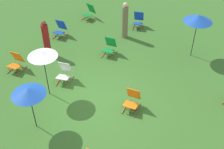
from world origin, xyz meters
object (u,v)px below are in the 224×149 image
deckchair_1 (60,29)px  deckchair_3 (89,12)px  deckchair_2 (16,62)px  umbrella_1 (42,54)px  deckchair_0 (138,20)px  person_1 (125,21)px  person_0 (46,39)px  deckchair_5 (64,73)px  umbrella_2 (198,18)px  deckchair_6 (132,100)px  umbrella_0 (28,92)px  deckchair_9 (110,47)px

deckchair_1 → deckchair_3: same height
deckchair_2 → umbrella_1: 2.63m
deckchair_0 → person_1: person_1 is taller
umbrella_1 → person_0: (-1.77, 2.02, -1.03)m
deckchair_5 → umbrella_1: 1.73m
deckchair_5 → umbrella_2: size_ratio=0.43×
deckchair_0 → deckchair_1: size_ratio=1.04×
deckchair_2 → umbrella_2: umbrella_2 is taller
deckchair_3 → deckchair_1: bearing=-84.0°
umbrella_2 → person_0: (-5.56, -3.18, -1.05)m
umbrella_2 → umbrella_1: bearing=-126.1°
deckchair_2 → deckchair_6: size_ratio=1.00×
deckchair_6 → umbrella_0: umbrella_0 is taller
deckchair_6 → deckchair_0: bearing=106.4°
umbrella_1 → person_1: bearing=84.8°
umbrella_1 → deckchair_9: bearing=80.2°
deckchair_0 → person_1: (-0.13, -1.21, 0.49)m
umbrella_2 → deckchair_3: bearing=174.3°
deckchair_3 → deckchair_5: same height
deckchair_1 → person_1: 3.19m
deckchair_9 → umbrella_0: umbrella_0 is taller
deckchair_0 → umbrella_1: 6.49m
person_1 → deckchair_9: bearing=9.2°
deckchair_1 → umbrella_2: size_ratio=0.42×
deckchair_5 → deckchair_6: 3.01m
deckchair_5 → umbrella_2: bearing=33.8°
deckchair_9 → person_1: bearing=86.2°
deckchair_2 → deckchair_5: same height
deckchair_6 → umbrella_1: bearing=-171.1°
deckchair_1 → person_0: 1.66m
deckchair_1 → deckchair_5: size_ratio=0.97×
deckchair_1 → umbrella_0: umbrella_0 is taller
deckchair_3 → deckchair_9: 3.56m
deckchair_1 → person_0: (0.51, -1.52, 0.43)m
deckchair_2 → person_1: 5.31m
deckchair_2 → person_0: person_0 is taller
deckchair_0 → umbrella_0: 7.86m
deckchair_9 → umbrella_1: size_ratio=0.43×
umbrella_2 → deckchair_9: bearing=-151.1°
deckchair_1 → person_1: bearing=21.8°
deckchair_3 → deckchair_6: same height
deckchair_2 → person_1: bearing=52.7°
deckchair_6 → umbrella_1: (-3.04, -0.93, 1.46)m
umbrella_0 → umbrella_2: (3.10, 6.68, 0.29)m
deckchair_2 → umbrella_0: 3.64m
deckchair_3 → person_1: 2.69m
umbrella_2 → umbrella_0: bearing=-114.9°
deckchair_2 → deckchair_5: (2.17, 0.45, 0.00)m
person_1 → deckchair_3: bearing=-100.9°
deckchair_9 → person_1: (-0.13, 1.65, 0.49)m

